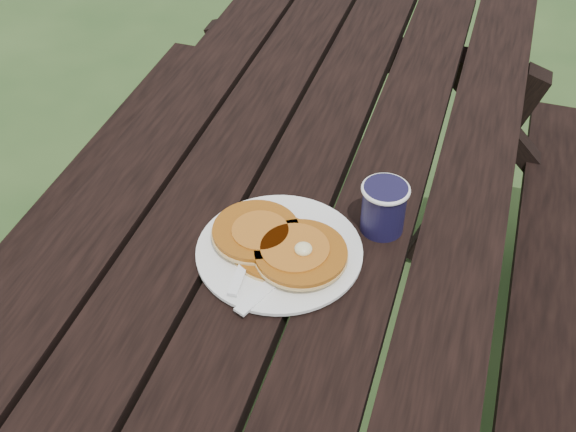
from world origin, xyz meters
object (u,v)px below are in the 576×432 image
(picnic_table, at_px, (296,319))
(coffee_cup, at_px, (384,205))
(plate, at_px, (279,252))
(pancake_stack, at_px, (279,244))

(picnic_table, xyz_separation_m, coffee_cup, (0.17, -0.07, 0.43))
(picnic_table, distance_m, coffee_cup, 0.47)
(plate, height_order, pancake_stack, pancake_stack)
(picnic_table, height_order, pancake_stack, pancake_stack)
(picnic_table, xyz_separation_m, pancake_stack, (0.03, -0.18, 0.41))
(picnic_table, relative_size, pancake_stack, 7.84)
(plate, xyz_separation_m, pancake_stack, (0.00, -0.00, 0.02))
(plate, xyz_separation_m, coffee_cup, (0.15, 0.11, 0.05))
(picnic_table, distance_m, pancake_stack, 0.45)
(plate, relative_size, coffee_cup, 2.92)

